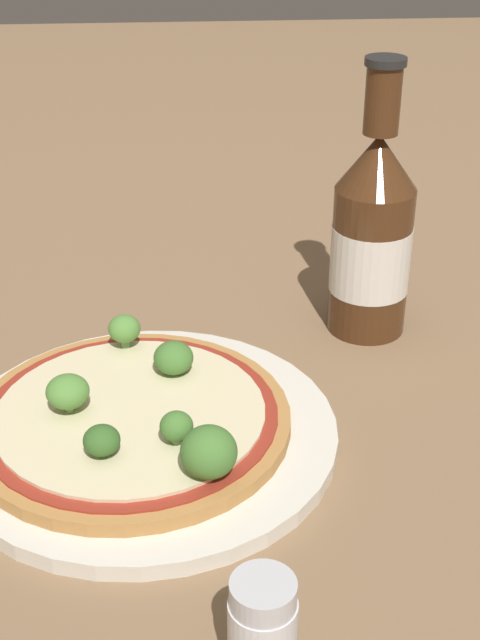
# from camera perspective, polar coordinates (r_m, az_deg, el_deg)

# --- Properties ---
(ground_plane) EXTENTS (3.00, 3.00, 0.00)m
(ground_plane) POSITION_cam_1_polar(r_m,az_deg,el_deg) (0.63, -6.93, -8.10)
(ground_plane) COLOR #846647
(plate) EXTENTS (0.27, 0.27, 0.01)m
(plate) POSITION_cam_1_polar(r_m,az_deg,el_deg) (0.63, -6.04, -7.25)
(plate) COLOR silver
(plate) RESTS_ON ground_plane
(pizza) EXTENTS (0.22, 0.22, 0.01)m
(pizza) POSITION_cam_1_polar(r_m,az_deg,el_deg) (0.63, -6.63, -6.24)
(pizza) COLOR #B77F42
(pizza) RESTS_ON plate
(broccoli_floret_0) EXTENTS (0.02, 0.02, 0.03)m
(broccoli_floret_0) POSITION_cam_1_polar(r_m,az_deg,el_deg) (0.69, -7.41, -0.58)
(broccoli_floret_0) COLOR #6B8E51
(broccoli_floret_0) RESTS_ON pizza
(broccoli_floret_1) EXTENTS (0.02, 0.02, 0.02)m
(broccoli_floret_1) POSITION_cam_1_polar(r_m,az_deg,el_deg) (0.58, -4.09, -6.82)
(broccoli_floret_1) COLOR #6B8E51
(broccoli_floret_1) RESTS_ON pizza
(broccoli_floret_2) EXTENTS (0.02, 0.02, 0.02)m
(broccoli_floret_2) POSITION_cam_1_polar(r_m,az_deg,el_deg) (0.58, -8.84, -7.63)
(broccoli_floret_2) COLOR #6B8E51
(broccoli_floret_2) RESTS_ON pizza
(broccoli_floret_3) EXTENTS (0.03, 0.03, 0.02)m
(broccoli_floret_3) POSITION_cam_1_polar(r_m,az_deg,el_deg) (0.65, -4.28, -2.43)
(broccoli_floret_3) COLOR #6B8E51
(broccoli_floret_3) RESTS_ON pizza
(broccoli_floret_4) EXTENTS (0.03, 0.03, 0.03)m
(broccoli_floret_4) POSITION_cam_1_polar(r_m,az_deg,el_deg) (0.62, -10.97, -4.53)
(broccoli_floret_4) COLOR #6B8E51
(broccoli_floret_4) RESTS_ON pizza
(broccoli_floret_5) EXTENTS (0.04, 0.04, 0.03)m
(broccoli_floret_5) POSITION_cam_1_polar(r_m,az_deg,el_deg) (0.56, -2.01, -8.45)
(broccoli_floret_5) COLOR #6B8E51
(broccoli_floret_5) RESTS_ON pizza
(beer_bottle) EXTENTS (0.07, 0.07, 0.23)m
(beer_bottle) POSITION_cam_1_polar(r_m,az_deg,el_deg) (0.74, 8.45, 5.38)
(beer_bottle) COLOR #472814
(beer_bottle) RESTS_ON ground_plane
(pepper_shaker) EXTENTS (0.03, 0.03, 0.07)m
(pepper_shaker) POSITION_cam_1_polar(r_m,az_deg,el_deg) (0.47, 1.44, -19.41)
(pepper_shaker) COLOR silver
(pepper_shaker) RESTS_ON ground_plane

